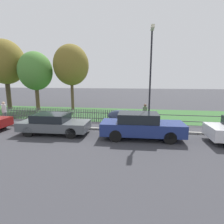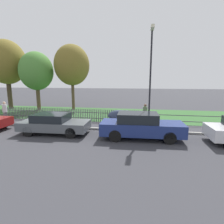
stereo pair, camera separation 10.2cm
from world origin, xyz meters
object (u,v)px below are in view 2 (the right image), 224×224
(tree_behind_motorcycle, at_px, (36,71))
(tree_mid_park, at_px, (72,65))
(pedestrian_near_fence, at_px, (145,113))
(pedestrian_by_lamp, at_px, (5,111))
(street_lamp, at_px, (151,69))
(parked_car_navy_estate, at_px, (141,126))
(tree_nearest_kerb, at_px, (6,62))
(covered_motorcycle, at_px, (121,116))
(parked_car_black_saloon, at_px, (54,123))

(tree_behind_motorcycle, relative_size, tree_mid_park, 0.89)
(tree_mid_park, distance_m, pedestrian_near_fence, 10.51)
(pedestrian_by_lamp, relative_size, street_lamp, 0.25)
(parked_car_navy_estate, relative_size, tree_nearest_kerb, 0.60)
(parked_car_navy_estate, relative_size, pedestrian_by_lamp, 2.86)
(covered_motorcycle, distance_m, pedestrian_by_lamp, 9.15)
(tree_behind_motorcycle, distance_m, pedestrian_near_fence, 12.97)
(tree_nearest_kerb, relative_size, tree_behind_motorcycle, 1.23)
(pedestrian_near_fence, bearing_deg, street_lamp, -141.34)
(street_lamp, bearing_deg, parked_car_black_saloon, -162.14)
(covered_motorcycle, height_order, tree_mid_park, tree_mid_park)
(pedestrian_near_fence, bearing_deg, parked_car_black_saloon, 144.17)
(parked_car_black_saloon, relative_size, tree_nearest_kerb, 0.55)
(tree_behind_motorcycle, distance_m, tree_mid_park, 3.86)
(pedestrian_by_lamp, distance_m, street_lamp, 11.50)
(tree_behind_motorcycle, bearing_deg, parked_car_black_saloon, -53.01)
(tree_behind_motorcycle, relative_size, street_lamp, 0.97)
(tree_behind_motorcycle, xyz_separation_m, street_lamp, (11.74, -6.04, -0.22))
(tree_mid_park, height_order, pedestrian_near_fence, tree_mid_park)
(pedestrian_near_fence, bearing_deg, parked_car_navy_estate, -159.13)
(tree_mid_park, bearing_deg, tree_nearest_kerb, -175.67)
(tree_behind_motorcycle, bearing_deg, pedestrian_near_fence, -23.35)
(parked_car_black_saloon, height_order, tree_behind_motorcycle, tree_behind_motorcycle)
(covered_motorcycle, bearing_deg, tree_behind_motorcycle, 156.34)
(street_lamp, bearing_deg, parked_car_navy_estate, -105.00)
(pedestrian_by_lamp, bearing_deg, tree_behind_motorcycle, -178.04)
(tree_mid_park, bearing_deg, pedestrian_near_fence, -36.72)
(tree_nearest_kerb, relative_size, pedestrian_by_lamp, 4.76)
(parked_car_navy_estate, bearing_deg, pedestrian_by_lamp, 165.36)
(tree_nearest_kerb, relative_size, street_lamp, 1.20)
(parked_car_black_saloon, height_order, street_lamp, street_lamp)
(pedestrian_by_lamp, bearing_deg, pedestrian_near_fence, 88.99)
(covered_motorcycle, height_order, pedestrian_by_lamp, pedestrian_by_lamp)
(pedestrian_near_fence, bearing_deg, tree_nearest_kerb, 97.34)
(tree_nearest_kerb, relative_size, tree_mid_park, 1.09)
(tree_nearest_kerb, distance_m, pedestrian_by_lamp, 8.58)
(tree_nearest_kerb, bearing_deg, parked_car_black_saloon, -40.16)
(parked_car_navy_estate, xyz_separation_m, pedestrian_near_fence, (0.29, 3.01, 0.15))
(parked_car_navy_estate, bearing_deg, street_lamp, 72.71)
(tree_mid_park, bearing_deg, street_lamp, -40.60)
(parked_car_black_saloon, height_order, tree_nearest_kerb, tree_nearest_kerb)
(covered_motorcycle, height_order, pedestrian_near_fence, pedestrian_near_fence)
(parked_car_black_saloon, distance_m, covered_motorcycle, 4.75)
(pedestrian_near_fence, bearing_deg, covered_motorcycle, 121.21)
(tree_mid_park, relative_size, pedestrian_by_lamp, 4.36)
(covered_motorcycle, relative_size, tree_behind_motorcycle, 0.31)
(street_lamp, bearing_deg, covered_motorcycle, 154.68)
(parked_car_navy_estate, height_order, pedestrian_by_lamp, pedestrian_by_lamp)
(parked_car_black_saloon, bearing_deg, pedestrian_by_lamp, 155.02)
(parked_car_navy_estate, relative_size, covered_motorcycle, 2.34)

